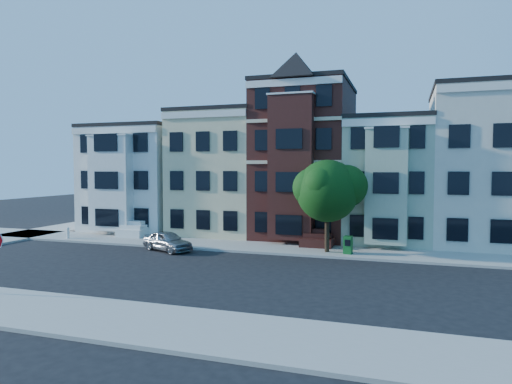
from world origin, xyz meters
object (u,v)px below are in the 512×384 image
(newspaper_box, at_px, (348,245))
(fire_hydrant, at_px, (68,234))
(parked_car, at_px, (167,241))
(street_tree, at_px, (327,195))

(newspaper_box, distance_m, fire_hydrant, 21.33)
(parked_car, relative_size, fire_hydrant, 5.80)
(newspaper_box, xyz_separation_m, fire_hydrant, (-21.33, -0.28, -0.23))
(parked_car, bearing_deg, newspaper_box, -56.93)
(street_tree, height_order, fire_hydrant, street_tree)
(street_tree, relative_size, newspaper_box, 6.52)
(fire_hydrant, bearing_deg, parked_car, -9.75)
(street_tree, distance_m, fire_hydrant, 20.24)
(fire_hydrant, bearing_deg, street_tree, 1.45)
(street_tree, xyz_separation_m, fire_hydrant, (-19.96, -0.50, -3.34))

